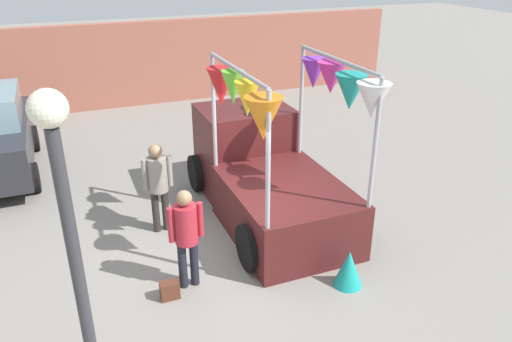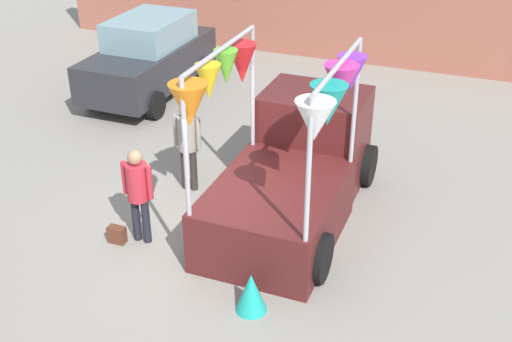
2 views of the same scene
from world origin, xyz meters
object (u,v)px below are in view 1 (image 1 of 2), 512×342
object	(u,v)px
vendor_truck	(264,167)
street_lamp	(71,235)
handbag	(170,290)
person_customer	(186,230)
folded_kite_bundle_teal	(349,268)
person_vendor	(158,180)

from	to	relation	value
vendor_truck	street_lamp	distance (m)	5.46
vendor_truck	handbag	size ratio (longest dim) A/B	14.81
person_customer	folded_kite_bundle_teal	size ratio (longest dim) A/B	2.70
handbag	street_lamp	xyz separation A→B (m)	(-1.16, -1.93, 2.34)
person_vendor	vendor_truck	bearing A→B (deg)	0.03
street_lamp	folded_kite_bundle_teal	distance (m)	4.51
person_customer	handbag	bearing A→B (deg)	-150.26
vendor_truck	handbag	world-z (taller)	vendor_truck
street_lamp	handbag	bearing A→B (deg)	59.11
folded_kite_bundle_teal	person_vendor	bearing A→B (deg)	130.57
person_vendor	person_customer	bearing A→B (deg)	-88.72
handbag	person_customer	bearing A→B (deg)	29.74
person_vendor	handbag	world-z (taller)	person_vendor
person_customer	street_lamp	xyz separation A→B (m)	(-1.51, -2.13, 1.51)
person_customer	folded_kite_bundle_teal	distance (m)	2.52
vendor_truck	street_lamp	size ratio (longest dim) A/B	1.10
person_vendor	folded_kite_bundle_teal	world-z (taller)	person_vendor
vendor_truck	person_customer	world-z (taller)	vendor_truck
person_customer	person_vendor	size ratio (longest dim) A/B	0.96
person_vendor	folded_kite_bundle_teal	distance (m)	3.59
vendor_truck	person_vendor	world-z (taller)	vendor_truck
person_vendor	street_lamp	size ratio (longest dim) A/B	0.44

